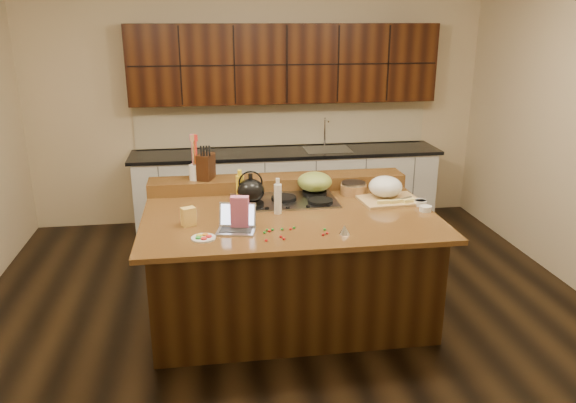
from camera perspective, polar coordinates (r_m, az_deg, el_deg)
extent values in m
cube|color=black|center=(5.04, 0.09, -11.11)|extent=(5.50, 5.00, 0.01)
cube|color=beige|center=(6.97, -3.00, 8.98)|extent=(5.50, 0.01, 2.70)
cube|color=beige|center=(2.24, 9.82, -11.66)|extent=(5.50, 0.01, 2.70)
cube|color=black|center=(4.83, 0.09, -6.50)|extent=(2.22, 1.42, 0.88)
cube|color=black|center=(4.66, 0.09, -1.36)|extent=(2.40, 1.60, 0.04)
cube|color=black|center=(5.30, -1.03, 1.96)|extent=(2.40, 0.30, 0.12)
cube|color=gray|center=(4.94, -0.43, 0.07)|extent=(0.92, 0.52, 0.02)
cylinder|color=black|center=(5.02, -4.03, 0.61)|extent=(0.22, 0.22, 0.03)
cylinder|color=black|center=(5.10, 2.71, 0.91)|extent=(0.22, 0.22, 0.03)
cylinder|color=black|center=(4.77, -3.78, -0.32)|extent=(0.22, 0.22, 0.03)
cylinder|color=black|center=(4.86, 3.30, 0.01)|extent=(0.22, 0.22, 0.03)
cylinder|color=black|center=(4.93, -0.43, 0.31)|extent=(0.22, 0.22, 0.03)
cube|color=silver|center=(6.88, -0.12, 1.19)|extent=(3.60, 0.62, 0.90)
cube|color=black|center=(6.76, -0.12, 5.01)|extent=(3.70, 0.66, 0.04)
cube|color=gray|center=(6.85, 4.04, 5.25)|extent=(0.55, 0.42, 0.01)
cylinder|color=gray|center=(6.98, 3.76, 7.06)|extent=(0.02, 0.02, 0.36)
cube|color=black|center=(6.75, -0.32, 13.84)|extent=(3.60, 0.34, 0.90)
cube|color=beige|center=(7.01, -0.49, 7.81)|extent=(3.60, 0.03, 0.50)
ellipsoid|color=black|center=(4.74, -3.81, 1.08)|extent=(0.26, 0.26, 0.21)
ellipsoid|color=olive|center=(5.07, 2.73, 2.03)|extent=(0.33, 0.33, 0.17)
cube|color=#B7B7BC|center=(4.25, -5.31, -3.01)|extent=(0.32, 0.25, 0.01)
cube|color=black|center=(4.25, -5.31, -2.90)|extent=(0.26, 0.16, 0.00)
cube|color=#B7B7BC|center=(4.31, -5.15, -1.31)|extent=(0.29, 0.12, 0.18)
cube|color=silver|center=(4.31, -5.16, -1.34)|extent=(0.26, 0.10, 0.15)
cylinder|color=yellow|center=(4.79, -4.89, 1.06)|extent=(0.09, 0.09, 0.27)
cylinder|color=silver|center=(4.60, -1.04, 0.26)|extent=(0.07, 0.07, 0.25)
cube|color=tan|center=(5.01, 10.27, 0.14)|extent=(0.54, 0.42, 0.02)
ellipsoid|color=white|center=(5.04, 9.87, 1.51)|extent=(0.30, 0.30, 0.18)
cube|color=#EDD872|center=(4.87, 9.69, -0.05)|extent=(0.11, 0.03, 0.03)
cube|color=#EDD872|center=(4.90, 10.93, 0.01)|extent=(0.11, 0.03, 0.03)
cube|color=#EDD872|center=(4.94, 12.15, 0.07)|extent=(0.11, 0.03, 0.03)
cylinder|color=gray|center=(5.03, 11.55, 0.32)|extent=(0.20, 0.08, 0.01)
cylinder|color=white|center=(4.97, 13.27, -0.09)|extent=(0.12, 0.12, 0.04)
cylinder|color=white|center=(4.82, 13.78, -0.70)|extent=(0.12, 0.12, 0.04)
cylinder|color=white|center=(4.95, 13.35, -0.16)|extent=(0.10, 0.10, 0.04)
cylinder|color=#996B3F|center=(5.17, 6.66, 1.26)|extent=(0.32, 0.32, 0.09)
cone|color=silver|center=(4.21, 5.76, -2.87)|extent=(0.11, 0.11, 0.07)
cube|color=#CB5F89|center=(4.29, -4.91, -1.12)|extent=(0.15, 0.10, 0.25)
cylinder|color=white|center=(4.15, -8.59, -3.68)|extent=(0.23, 0.23, 0.01)
cube|color=#EDBF53|center=(4.41, -10.07, -1.52)|extent=(0.12, 0.11, 0.15)
cylinder|color=white|center=(5.22, -9.36, 2.96)|extent=(0.15, 0.15, 0.14)
cube|color=black|center=(5.21, -8.34, 3.52)|extent=(0.18, 0.22, 0.24)
ellipsoid|color=red|center=(4.09, -0.42, -3.79)|extent=(0.02, 0.02, 0.02)
ellipsoid|color=#198C26|center=(4.27, -0.61, -2.82)|extent=(0.02, 0.02, 0.02)
ellipsoid|color=red|center=(4.17, 3.58, -3.37)|extent=(0.02, 0.02, 0.02)
ellipsoid|color=#198C26|center=(4.26, -1.58, -2.86)|extent=(0.02, 0.02, 0.02)
ellipsoid|color=red|center=(4.06, -2.23, -3.97)|extent=(0.02, 0.02, 0.02)
ellipsoid|color=#198C26|center=(4.29, 0.62, -2.68)|extent=(0.02, 0.02, 0.02)
ellipsoid|color=red|center=(4.12, -0.73, -3.59)|extent=(0.02, 0.02, 0.02)
ellipsoid|color=#198C26|center=(4.27, 3.75, -2.85)|extent=(0.02, 0.02, 0.02)
ellipsoid|color=red|center=(4.23, -1.91, -3.01)|extent=(0.02, 0.02, 0.02)
ellipsoid|color=#198C26|center=(4.25, -2.13, -2.90)|extent=(0.02, 0.02, 0.02)
ellipsoid|color=red|center=(4.27, 0.26, -2.80)|extent=(0.02, 0.02, 0.02)
ellipsoid|color=#198C26|center=(4.21, -2.40, -3.16)|extent=(0.02, 0.02, 0.02)
ellipsoid|color=red|center=(4.20, 4.00, -3.22)|extent=(0.02, 0.02, 0.02)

